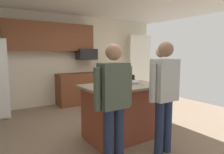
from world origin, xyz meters
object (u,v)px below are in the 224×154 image
object	(u,v)px
person_host_foreground	(114,97)
tumbler_amber	(100,85)
kitchen_island	(121,111)
microwave_over_range	(86,54)
person_guest_by_door	(160,81)
glass_short_whisky	(120,82)
person_guest_left	(164,91)
serving_tray	(128,83)
glass_dark_ale	(133,78)
glass_stout_tall	(106,81)
mug_ceramic_white	(141,82)
mug_blue_stoneware	(102,82)
glass_pilsner	(105,84)

from	to	relation	value
person_host_foreground	tumbler_amber	size ratio (longest dim) A/B	13.09
person_host_foreground	kitchen_island	bearing A→B (deg)	0.00
kitchen_island	tumbler_amber	bearing A→B (deg)	-166.11
microwave_over_range	kitchen_island	world-z (taller)	microwave_over_range
person_guest_by_door	glass_short_whisky	distance (m)	1.17
person_guest_left	serving_tray	world-z (taller)	person_guest_left
kitchen_island	glass_dark_ale	distance (m)	0.76
person_guest_by_door	person_host_foreground	bearing A→B (deg)	20.86
glass_stout_tall	person_guest_by_door	bearing A→B (deg)	-7.61
microwave_over_range	person_guest_left	xyz separation A→B (m)	(-0.38, -3.43, -0.50)
kitchen_island	mug_ceramic_white	size ratio (longest dim) A/B	10.77
mug_blue_stoneware	mug_ceramic_white	world-z (taller)	mug_blue_stoneware
microwave_over_range	person_guest_left	bearing A→B (deg)	-96.37
person_guest_left	microwave_over_range	bearing A→B (deg)	-21.14
person_host_foreground	mug_blue_stoneware	size ratio (longest dim) A/B	12.81
tumbler_amber	glass_pilsner	size ratio (longest dim) A/B	0.97
person_host_foreground	glass_stout_tall	bearing A→B (deg)	16.80
glass_dark_ale	serving_tray	distance (m)	0.38
person_guest_left	tumbler_amber	xyz separation A→B (m)	(-0.70, 0.67, 0.05)
glass_short_whisky	glass_dark_ale	bearing A→B (deg)	35.60
glass_dark_ale	person_guest_left	bearing A→B (deg)	-104.09
kitchen_island	mug_blue_stoneware	xyz separation A→B (m)	(-0.29, 0.18, 0.52)
person_guest_left	glass_dark_ale	size ratio (longest dim) A/B	13.40
microwave_over_range	person_guest_by_door	size ratio (longest dim) A/B	0.35
person_guest_left	mug_ceramic_white	size ratio (longest dim) A/B	13.43
glass_pilsner	glass_dark_ale	size ratio (longest dim) A/B	1.03
person_host_foreground	person_guest_by_door	bearing A→B (deg)	-24.16
tumbler_amber	glass_dark_ale	xyz separation A→B (m)	(0.97, 0.40, 0.00)
glass_short_whisky	glass_stout_tall	bearing A→B (deg)	96.44
kitchen_island	glass_stout_tall	distance (m)	0.60
microwave_over_range	glass_short_whisky	xyz separation A→B (m)	(-0.73, -2.80, -0.43)
person_guest_by_door	mug_blue_stoneware	world-z (taller)	person_guest_by_door
microwave_over_range	glass_dark_ale	xyz separation A→B (m)	(-0.12, -2.36, -0.45)
tumbler_amber	serving_tray	world-z (taller)	tumbler_amber
person_host_foreground	mug_blue_stoneware	xyz separation A→B (m)	(0.30, 0.83, 0.07)
microwave_over_range	mug_blue_stoneware	size ratio (longest dim) A/B	4.46
person_guest_by_door	glass_pilsner	size ratio (longest dim) A/B	12.72
person_guest_by_door	mug_blue_stoneware	distance (m)	1.31
glass_pilsner	serving_tray	size ratio (longest dim) A/B	0.29
microwave_over_range	person_guest_left	size ratio (longest dim) A/B	0.34
glass_short_whisky	glass_dark_ale	world-z (taller)	glass_short_whisky
person_host_foreground	person_guest_by_door	world-z (taller)	person_guest_by_door
microwave_over_range	person_guest_by_door	distance (m)	2.67
person_guest_left	glass_short_whisky	bearing A→B (deg)	14.01
mug_ceramic_white	serving_tray	distance (m)	0.26
glass_short_whisky	tumbler_amber	bearing A→B (deg)	173.96
glass_stout_tall	glass_dark_ale	xyz separation A→B (m)	(0.66, 0.06, -0.00)
person_guest_by_door	tumbler_amber	size ratio (longest dim) A/B	13.14
person_host_foreground	serving_tray	xyz separation A→B (m)	(0.76, 0.70, 0.04)
microwave_over_range	mug_ceramic_white	distance (m)	2.91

